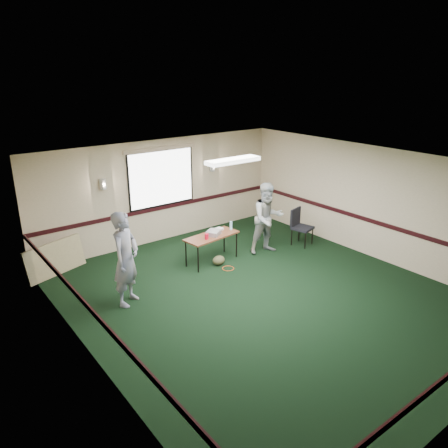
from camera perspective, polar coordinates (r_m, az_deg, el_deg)
ground at (r=9.06m, az=5.07°, el=-9.40°), size 8.00×8.00×0.00m
room_shell at (r=9.98m, az=-2.88°, el=3.32°), size 8.00×8.02×8.00m
folding_table at (r=10.30m, az=-1.61°, el=-1.74°), size 1.40×0.70×0.67m
projector at (r=10.28m, az=-1.39°, el=-1.16°), size 0.43×0.41×0.11m
game_console at (r=10.61m, az=-0.68°, el=-0.67°), size 0.22×0.19×0.05m
red_cup at (r=10.04m, az=-2.28°, el=-1.64°), size 0.09×0.09×0.13m
water_bottle at (r=10.60m, az=0.92°, el=-0.21°), size 0.06×0.06×0.21m
duffel_bag at (r=10.33m, az=-0.71°, el=-4.77°), size 0.38×0.34×0.22m
cable_coil at (r=10.18m, az=0.54°, el=-5.81°), size 0.36×0.36×0.01m
folded_table at (r=10.49m, az=-21.19°, el=-4.24°), size 1.45×0.67×0.75m
conference_chair at (r=11.54m, az=9.83°, el=0.02°), size 0.58×0.59×0.96m
person_left at (r=8.60m, az=-12.71°, el=-4.45°), size 0.82×0.77×1.89m
person_right at (r=10.81m, az=5.72°, el=0.74°), size 1.00×0.85×1.79m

